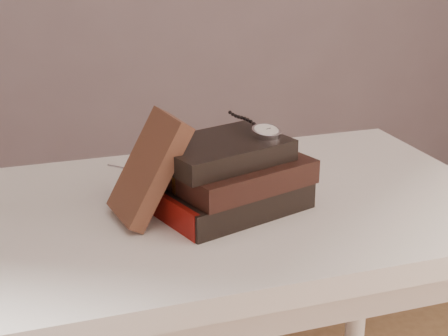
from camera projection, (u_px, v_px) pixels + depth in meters
name	position (u px, v px, depth m)	size (l,w,h in m)	color
table	(218.00, 249.00, 1.19)	(1.00, 0.60, 0.75)	white
book_stack	(230.00, 177.00, 1.11)	(0.29, 0.23, 0.12)	black
journal	(149.00, 168.00, 1.07)	(0.03, 0.11, 0.19)	#48271B
pocket_watch	(264.00, 131.00, 1.12)	(0.06, 0.16, 0.02)	silver
eyeglasses	(161.00, 167.00, 1.12)	(0.13, 0.14, 0.05)	silver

